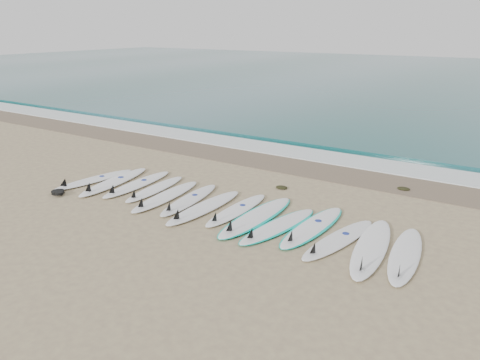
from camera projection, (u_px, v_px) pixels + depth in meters
The scene contains 22 objects.
ground at pixel (222, 209), 10.87m from camera, with size 120.00×120.00×0.00m, color tan.
ocean at pixel (458, 79), 36.78m from camera, with size 120.00×55.00×0.03m, color #1E575C.
wet_sand_band at pixel (300, 167), 14.13m from camera, with size 120.00×1.80×0.01m, color brown.
foam_band at pixel (319, 156), 15.25m from camera, with size 120.00×1.40×0.04m, color silver.
wave_crest at pixel (336, 145), 16.43m from camera, with size 120.00×1.00×0.10m, color #1E575C.
surfboard_0 at pixel (92, 180), 12.78m from camera, with size 0.85×2.45×0.31m.
surfboard_1 at pixel (113, 182), 12.58m from camera, with size 0.94×2.76×0.35m.
surfboard_2 at pixel (136, 184), 12.40m from camera, with size 0.67×2.57×0.33m.
surfboard_3 at pixel (154, 189), 12.06m from camera, with size 0.68×2.33×0.29m.
surfboard_4 at pixel (164, 197), 11.52m from camera, with size 0.71×2.59×0.33m.
surfboard_5 at pixel (188, 200), 11.30m from camera, with size 0.81×2.48×0.31m.
surfboard_6 at pixel (203, 208), 10.82m from camera, with size 0.61×2.64×0.34m.
surfboard_7 at pixel (235, 210), 10.68m from camera, with size 0.49×2.37×0.30m.
surfboard_8 at pixel (256, 217), 10.30m from camera, with size 0.74×2.83×0.36m.
surfboard_9 at pixel (278, 226), 9.85m from camera, with size 0.98×2.54×0.32m.
surfboard_10 at pixel (312, 227), 9.80m from camera, with size 0.74×2.63×0.33m.
surfboard_11 at pixel (337, 240), 9.21m from camera, with size 0.93×2.53×0.32m.
surfboard_12 at pixel (371, 248), 8.85m from camera, with size 0.97×2.87×0.36m.
surfboard_13 at pixel (405, 255), 8.58m from camera, with size 0.85×2.59×0.33m.
seaweed_near at pixel (282, 187), 12.25m from camera, with size 0.32×0.25×0.06m, color black.
seaweed_far at pixel (404, 189), 12.15m from camera, with size 0.33×0.25×0.06m, color black.
leash_coil at pixel (58, 192), 11.83m from camera, with size 0.46×0.36×0.11m.
Camera 1 is at (5.82, -8.26, 4.08)m, focal length 35.00 mm.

